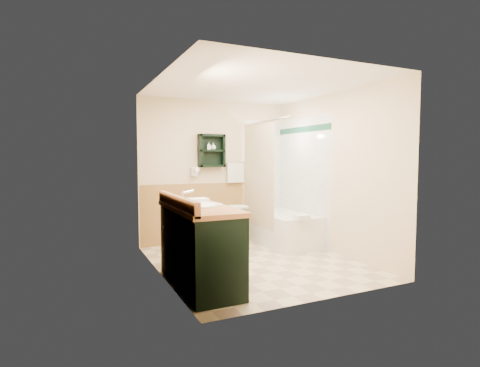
% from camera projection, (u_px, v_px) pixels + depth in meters
% --- Properties ---
extents(floor, '(3.00, 3.00, 0.00)m').
position_uv_depth(floor, '(255.00, 262.00, 5.14)').
color(floor, beige).
rests_on(floor, ground).
extents(back_wall, '(2.60, 0.04, 2.40)m').
position_uv_depth(back_wall, '(215.00, 171.00, 6.43)').
color(back_wall, '#FFEEC7').
rests_on(back_wall, ground).
extents(left_wall, '(0.04, 3.00, 2.40)m').
position_uv_depth(left_wall, '(158.00, 177.00, 4.50)').
color(left_wall, '#FFEEC7').
rests_on(left_wall, ground).
extents(right_wall, '(0.04, 3.00, 2.40)m').
position_uv_depth(right_wall, '(333.00, 173.00, 5.61)').
color(right_wall, '#FFEEC7').
rests_on(right_wall, ground).
extents(ceiling, '(2.60, 3.00, 0.04)m').
position_uv_depth(ceiling, '(256.00, 83.00, 4.97)').
color(ceiling, white).
rests_on(ceiling, back_wall).
extents(wainscot_left, '(2.98, 2.98, 1.00)m').
position_uv_depth(wainscot_left, '(162.00, 234.00, 4.56)').
color(wainscot_left, tan).
rests_on(wainscot_left, left_wall).
extents(wainscot_back, '(2.58, 2.58, 1.00)m').
position_uv_depth(wainscot_back, '(216.00, 212.00, 6.45)').
color(wainscot_back, tan).
rests_on(wainscot_back, back_wall).
extents(mirror_frame, '(1.30, 1.30, 1.00)m').
position_uv_depth(mirror_frame, '(174.00, 152.00, 4.00)').
color(mirror_frame, brown).
rests_on(mirror_frame, left_wall).
extents(mirror_glass, '(1.20, 1.20, 0.90)m').
position_uv_depth(mirror_glass, '(174.00, 152.00, 4.00)').
color(mirror_glass, white).
rests_on(mirror_glass, left_wall).
extents(tile_right, '(1.50, 1.50, 2.10)m').
position_uv_depth(tile_right, '(302.00, 180.00, 6.28)').
color(tile_right, white).
rests_on(tile_right, right_wall).
extents(tile_back, '(0.95, 0.95, 2.10)m').
position_uv_depth(tile_back, '(268.00, 179.00, 6.83)').
color(tile_back, white).
rests_on(tile_back, back_wall).
extents(tile_accent, '(1.50, 1.50, 0.10)m').
position_uv_depth(tile_accent, '(303.00, 130.00, 6.22)').
color(tile_accent, '#154935').
rests_on(tile_accent, right_wall).
extents(wall_shelf, '(0.45, 0.15, 0.55)m').
position_uv_depth(wall_shelf, '(212.00, 151.00, 6.26)').
color(wall_shelf, black).
rests_on(wall_shelf, back_wall).
extents(hair_dryer, '(0.10, 0.24, 0.18)m').
position_uv_depth(hair_dryer, '(194.00, 172.00, 6.18)').
color(hair_dryer, white).
rests_on(hair_dryer, back_wall).
extents(towel_bar, '(0.40, 0.06, 0.40)m').
position_uv_depth(towel_bar, '(235.00, 162.00, 6.50)').
color(towel_bar, silver).
rests_on(towel_bar, back_wall).
extents(curtain_rod, '(0.03, 1.60, 0.03)m').
position_uv_depth(curtain_rod, '(264.00, 122.00, 5.90)').
color(curtain_rod, silver).
rests_on(curtain_rod, back_wall).
extents(shower_curtain, '(1.05, 1.05, 1.70)m').
position_uv_depth(shower_curtain, '(258.00, 175.00, 6.12)').
color(shower_curtain, beige).
rests_on(shower_curtain, curtain_rod).
extents(vanity, '(0.59, 1.42, 0.90)m').
position_uv_depth(vanity, '(200.00, 246.00, 4.17)').
color(vanity, black).
rests_on(vanity, ground).
extents(bathtub, '(0.78, 1.50, 0.52)m').
position_uv_depth(bathtub, '(281.00, 228.00, 6.28)').
color(bathtub, white).
rests_on(bathtub, ground).
extents(toilet, '(0.48, 0.74, 0.68)m').
position_uv_depth(toilet, '(231.00, 225.00, 6.11)').
color(toilet, white).
rests_on(toilet, ground).
extents(counter_towel, '(0.26, 0.21, 0.04)m').
position_uv_depth(counter_towel, '(197.00, 200.00, 4.53)').
color(counter_towel, silver).
rests_on(counter_towel, vanity).
extents(vanity_book, '(0.17, 0.04, 0.22)m').
position_uv_depth(vanity_book, '(174.00, 193.00, 4.48)').
color(vanity_book, black).
rests_on(vanity_book, vanity).
extents(tub_towel, '(0.21, 0.18, 0.07)m').
position_uv_depth(tub_towel, '(301.00, 217.00, 5.54)').
color(tub_towel, silver).
rests_on(tub_towel, bathtub).
extents(soap_bottle_a, '(0.09, 0.14, 0.06)m').
position_uv_depth(soap_bottle_a, '(209.00, 148.00, 6.23)').
color(soap_bottle_a, white).
rests_on(soap_bottle_a, wall_shelf).
extents(soap_bottle_b, '(0.13, 0.14, 0.09)m').
position_uv_depth(soap_bottle_b, '(213.00, 147.00, 6.26)').
color(soap_bottle_b, white).
rests_on(soap_bottle_b, wall_shelf).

